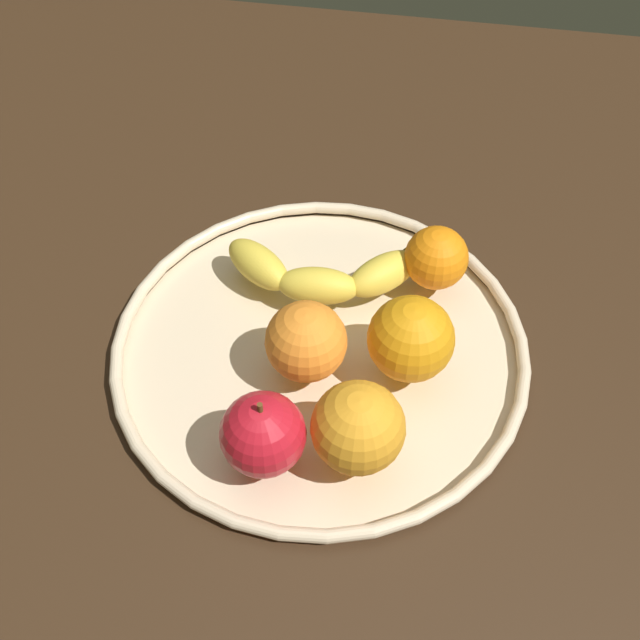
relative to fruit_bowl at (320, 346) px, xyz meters
The scene contains 8 objects.
ground_plane 2.92cm from the fruit_bowl, ahead, with size 124.04×124.04×4.00cm, color #342213.
fruit_bowl is the anchor object (origin of this frame).
banana 7.27cm from the fruit_bowl, 97.05° to the left, with size 20.47×8.70×3.59cm.
apple 13.62cm from the fruit_bowl, 100.73° to the right, with size 6.96×6.96×7.76cm.
orange_back_left 5.48cm from the fruit_bowl, 102.83° to the right, with size 7.21×7.21×7.21cm, color orange.
orange_back_right 9.56cm from the fruit_bowl, ahead, with size 7.65×7.65×7.65cm, color orange.
orange_center 14.06cm from the fruit_bowl, 44.18° to the left, with size 6.17×6.17×6.17cm, color orange.
orange_front_left 12.94cm from the fruit_bowl, 65.82° to the right, with size 7.63×7.63×7.63cm, color orange.
Camera 1 is at (7.40, -43.13, 58.03)cm, focal length 43.31 mm.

